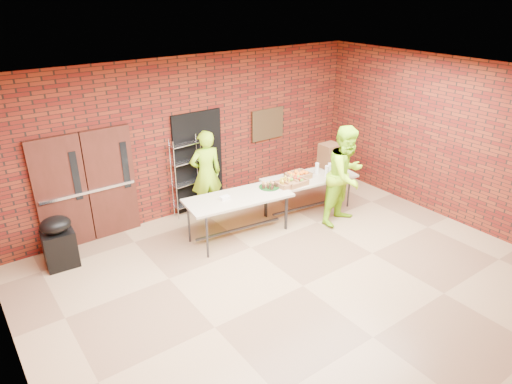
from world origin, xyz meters
TOP-DOWN VIEW (x-y plane):
  - room at (0.00, 0.00)m, footprint 8.08×7.08m
  - double_doors at (-2.20, 3.44)m, footprint 1.78×0.12m
  - dark_doorway at (0.10, 3.46)m, footprint 1.10×0.06m
  - bronze_plaque at (1.90, 3.45)m, footprint 0.85×0.04m
  - wire_rack at (-0.26, 3.32)m, footprint 0.63×0.25m
  - table_left at (0.08, 1.96)m, footprint 2.08×1.08m
  - table_right at (1.83, 1.92)m, footprint 2.03×1.07m
  - basket_bananas at (1.15, 1.84)m, footprint 0.42×0.33m
  - basket_oranges at (1.60, 2.02)m, footprint 0.46×0.36m
  - basket_apples at (1.33, 1.80)m, footprint 0.45×0.35m
  - muffin_tray at (0.81, 1.96)m, footprint 0.40×0.40m
  - napkin_box at (-0.17, 2.01)m, footprint 0.18×0.12m
  - coffee_dispenser at (2.55, 2.10)m, footprint 0.40×0.35m
  - cup_stack_front at (2.14, 1.75)m, footprint 0.08×0.08m
  - cup_stack_mid at (2.22, 1.75)m, footprint 0.09×0.09m
  - cup_stack_back at (2.07, 1.97)m, footprint 0.08×0.08m
  - covered_grill at (-2.94, 2.88)m, footprint 0.54×0.46m
  - volunteer_woman at (0.07, 3.10)m, footprint 0.73×0.54m
  - volunteer_man at (2.13, 1.21)m, footprint 1.09×0.91m

SIDE VIEW (x-z plane):
  - covered_grill at x=-2.94m, z-range 0.00..0.93m
  - table_right at x=1.83m, z-range 0.33..1.13m
  - table_left at x=0.08m, z-range 0.34..1.16m
  - wire_rack at x=-0.26m, z-range 0.00..1.67m
  - napkin_box at x=-0.17m, z-range 0.82..0.88m
  - basket_bananas at x=1.15m, z-range 0.79..0.92m
  - basket_apples at x=1.33m, z-range 0.79..0.93m
  - basket_oranges at x=1.60m, z-range 0.79..0.93m
  - muffin_tray at x=0.81m, z-range 0.81..0.91m
  - volunteer_woman at x=0.07m, z-range 0.00..1.81m
  - cup_stack_front at x=2.14m, z-range 0.80..1.02m
  - cup_stack_back at x=2.07m, z-range 0.80..1.03m
  - cup_stack_mid at x=2.22m, z-range 0.80..1.06m
  - volunteer_man at x=2.13m, z-range 0.00..2.00m
  - dark_doorway at x=0.10m, z-range 0.00..2.10m
  - double_doors at x=-2.20m, z-range 0.00..2.10m
  - coffee_dispenser at x=2.55m, z-range 0.80..1.32m
  - bronze_plaque at x=1.90m, z-range 1.20..1.90m
  - room at x=0.00m, z-range -0.04..3.24m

